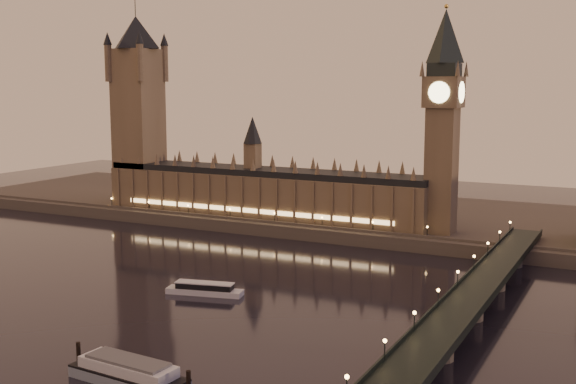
# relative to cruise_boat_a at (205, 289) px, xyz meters

# --- Properties ---
(ground) EXTENTS (700.00, 700.00, 0.00)m
(ground) POSITION_rel_cruise_boat_a_xyz_m (-0.37, -3.87, -1.96)
(ground) COLOR black
(ground) RESTS_ON ground
(far_embankment) EXTENTS (560.00, 130.00, 6.00)m
(far_embankment) POSITION_rel_cruise_boat_a_xyz_m (29.63, 161.13, 1.04)
(far_embankment) COLOR #423D35
(far_embankment) RESTS_ON ground
(palace_of_westminster) EXTENTS (180.00, 26.62, 52.00)m
(palace_of_westminster) POSITION_rel_cruise_boat_a_xyz_m (-40.50, 117.12, 19.75)
(palace_of_westminster) COLOR brown
(palace_of_westminster) RESTS_ON ground
(victoria_tower) EXTENTS (31.68, 31.68, 118.00)m
(victoria_tower) POSITION_rel_cruise_boat_a_xyz_m (-120.37, 117.13, 63.83)
(victoria_tower) COLOR brown
(victoria_tower) RESTS_ON ground
(big_ben) EXTENTS (17.68, 17.68, 104.00)m
(big_ben) POSITION_rel_cruise_boat_a_xyz_m (53.61, 117.11, 61.99)
(big_ben) COLOR brown
(big_ben) RESTS_ON ground
(westminster_bridge) EXTENTS (13.20, 260.00, 15.30)m
(westminster_bridge) POSITION_rel_cruise_boat_a_xyz_m (91.24, -3.87, 3.56)
(westminster_bridge) COLOR black
(westminster_bridge) RESTS_ON ground
(cruise_boat_a) EXTENTS (28.47, 12.19, 4.45)m
(cruise_boat_a) POSITION_rel_cruise_boat_a_xyz_m (0.00, 0.00, 0.00)
(cruise_boat_a) COLOR silver
(cruise_boat_a) RESTS_ON ground
(moored_barge) EXTENTS (38.13, 11.69, 7.01)m
(moored_barge) POSITION_rel_cruise_boat_a_xyz_m (26.05, -74.22, 1.00)
(moored_barge) COLOR #7F90A1
(moored_barge) RESTS_ON ground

